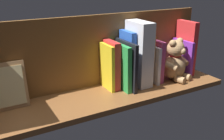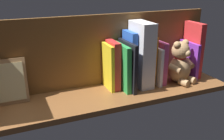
{
  "view_description": "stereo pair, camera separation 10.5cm",
  "coord_description": "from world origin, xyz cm",
  "px_view_note": "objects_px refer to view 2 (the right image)",
  "views": [
    {
      "loc": [
        47.83,
        86.06,
        45.16
      ],
      "look_at": [
        0.0,
        0.0,
        9.71
      ],
      "focal_mm": 41.88,
      "sensor_mm": 36.0,
      "label": 1
    },
    {
      "loc": [
        38.44,
        90.65,
        45.16
      ],
      "look_at": [
        0.0,
        0.0,
        9.71
      ],
      "focal_mm": 41.88,
      "sensor_mm": 36.0,
      "label": 2
    }
  ],
  "objects_px": {
    "book_0": "(193,50)",
    "teddy_bear": "(180,64)",
    "dictionary_thick_white": "(141,54)",
    "picture_frame_leaning": "(9,82)"
  },
  "relations": [
    {
      "from": "picture_frame_leaning",
      "to": "book_0",
      "type": "bearing_deg",
      "value": 177.78
    },
    {
      "from": "book_0",
      "to": "teddy_bear",
      "type": "bearing_deg",
      "value": 24.08
    },
    {
      "from": "book_0",
      "to": "picture_frame_leaning",
      "type": "distance_m",
      "value": 0.82
    },
    {
      "from": "book_0",
      "to": "dictionary_thick_white",
      "type": "distance_m",
      "value": 0.28
    },
    {
      "from": "book_0",
      "to": "picture_frame_leaning",
      "type": "xyz_separation_m",
      "value": [
        0.81,
        -0.03,
        -0.04
      ]
    },
    {
      "from": "dictionary_thick_white",
      "to": "picture_frame_leaning",
      "type": "relative_size",
      "value": 1.65
    },
    {
      "from": "dictionary_thick_white",
      "to": "picture_frame_leaning",
      "type": "xyz_separation_m",
      "value": [
        0.53,
        -0.04,
        -0.06
      ]
    },
    {
      "from": "book_0",
      "to": "teddy_bear",
      "type": "distance_m",
      "value": 0.12
    },
    {
      "from": "teddy_bear",
      "to": "book_0",
      "type": "bearing_deg",
      "value": -173.21
    },
    {
      "from": "book_0",
      "to": "teddy_bear",
      "type": "xyz_separation_m",
      "value": [
        0.1,
        0.05,
        -0.04
      ]
    }
  ]
}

